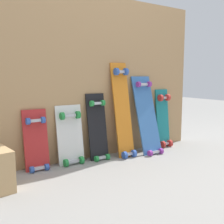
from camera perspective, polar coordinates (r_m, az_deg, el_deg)
The scene contains 8 objects.
ground_plane at distance 2.56m, azimuth -0.85°, elevation -9.36°, with size 12.00×12.00×0.00m, color gray.
plywood_wall_panel at distance 2.50m, azimuth -1.73°, elevation 7.33°, with size 2.06×0.04×1.47m, color tan.
skateboard_red at distance 2.23m, azimuth -15.89°, elevation -6.65°, with size 0.19×0.14×0.56m.
skateboard_white at distance 2.32m, azimuth -8.88°, elevation -5.58°, with size 0.23×0.15×0.57m.
skateboard_black at distance 2.42m, azimuth -3.06°, elevation -3.96°, with size 0.18×0.17×0.66m.
skateboard_orange at distance 2.50m, azimuth 2.39°, elevation -0.22°, with size 0.17×0.24×0.94m.
skateboard_blue at distance 2.64m, azimuth 7.56°, elevation -1.34°, with size 0.22×0.29×0.82m.
skateboard_teal at distance 2.90m, azimuth 10.90°, elevation -1.84°, with size 0.16×0.15×0.67m.
Camera 1 is at (-1.28, -2.08, 0.75)m, focal length 42.73 mm.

